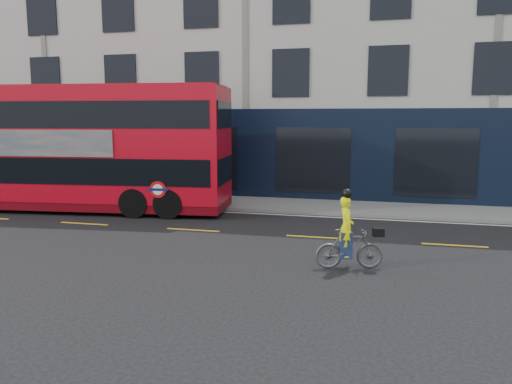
% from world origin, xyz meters
% --- Properties ---
extents(ground, '(120.00, 120.00, 0.00)m').
position_xyz_m(ground, '(0.00, 0.00, 0.00)').
color(ground, black).
rests_on(ground, ground).
extents(pavement, '(60.00, 3.00, 0.12)m').
position_xyz_m(pavement, '(0.00, 6.50, 0.06)').
color(pavement, gray).
rests_on(pavement, ground).
extents(kerb, '(60.00, 0.12, 0.13)m').
position_xyz_m(kerb, '(0.00, 5.00, 0.07)').
color(kerb, slate).
rests_on(kerb, ground).
extents(building_terrace, '(50.00, 10.07, 15.00)m').
position_xyz_m(building_terrace, '(0.00, 12.94, 7.49)').
color(building_terrace, '#B0AEA6').
rests_on(building_terrace, ground).
extents(road_edge_line, '(58.00, 0.10, 0.01)m').
position_xyz_m(road_edge_line, '(0.00, 4.70, 0.00)').
color(road_edge_line, silver).
rests_on(road_edge_line, ground).
extents(lane_dashes, '(58.00, 0.12, 0.01)m').
position_xyz_m(lane_dashes, '(0.00, 1.50, 0.00)').
color(lane_dashes, gold).
rests_on(lane_dashes, ground).
extents(bus, '(12.17, 3.93, 4.82)m').
position_xyz_m(bus, '(-5.70, 3.80, 2.47)').
color(bus, '#B80717').
rests_on(bus, ground).
extents(cyclist, '(1.70, 0.86, 1.96)m').
position_xyz_m(cyclist, '(5.18, -1.49, 0.65)').
color(cyclist, '#4D5153').
rests_on(cyclist, ground).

